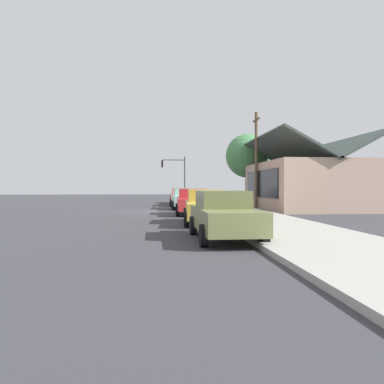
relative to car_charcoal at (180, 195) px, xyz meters
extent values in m
plane|color=#38383D|center=(13.70, -2.81, -0.81)|extent=(120.00, 120.00, 0.00)
cube|color=#A3A099|center=(13.70, 2.79, -0.73)|extent=(60.00, 4.20, 0.16)
cube|color=#2D3035|center=(0.10, -0.01, -0.13)|extent=(4.44, 2.02, 0.70)
cube|color=#27292D|center=(-0.33, 0.02, 0.50)|extent=(2.17, 1.67, 0.56)
cylinder|color=black|center=(1.50, 0.79, -0.48)|extent=(0.67, 0.26, 0.66)
cylinder|color=black|center=(1.40, -0.97, -0.48)|extent=(0.67, 0.26, 0.66)
cylinder|color=black|center=(-1.19, 0.95, -0.48)|extent=(0.67, 0.26, 0.66)
cylinder|color=black|center=(-1.29, -0.81, -0.48)|extent=(0.67, 0.26, 0.66)
cube|color=#EA8C75|center=(5.61, -0.13, -0.13)|extent=(4.81, 2.01, 0.70)
cube|color=tan|center=(5.13, -0.11, 0.50)|extent=(2.33, 1.71, 0.56)
cylinder|color=black|center=(7.11, 0.76, -0.48)|extent=(0.67, 0.24, 0.66)
cylinder|color=black|center=(7.05, -1.10, -0.48)|extent=(0.67, 0.24, 0.66)
cylinder|color=black|center=(4.16, 0.85, -0.48)|extent=(0.67, 0.24, 0.66)
cylinder|color=black|center=(4.10, -1.01, -0.48)|extent=(0.67, 0.24, 0.66)
cube|color=#9ED1BC|center=(11.21, -0.17, -0.13)|extent=(4.34, 1.84, 0.70)
cube|color=#86B1A0|center=(10.78, -0.17, 0.50)|extent=(2.09, 1.60, 0.56)
cylinder|color=black|center=(12.54, 0.75, -0.48)|extent=(0.66, 0.23, 0.66)
cylinder|color=black|center=(12.56, -1.05, -0.48)|extent=(0.66, 0.23, 0.66)
cylinder|color=black|center=(9.86, 0.72, -0.48)|extent=(0.66, 0.23, 0.66)
cylinder|color=black|center=(9.88, -1.08, -0.48)|extent=(0.66, 0.23, 0.66)
cube|color=red|center=(16.95, -0.05, -0.13)|extent=(4.55, 1.97, 0.70)
cube|color=#A9272B|center=(16.50, -0.04, 0.50)|extent=(2.21, 1.68, 0.56)
cylinder|color=black|center=(18.37, 0.83, -0.48)|extent=(0.67, 0.24, 0.66)
cylinder|color=black|center=(18.32, -1.01, -0.48)|extent=(0.67, 0.24, 0.66)
cylinder|color=black|center=(15.58, 0.91, -0.48)|extent=(0.67, 0.24, 0.66)
cylinder|color=black|center=(15.53, -0.93, -0.48)|extent=(0.67, 0.24, 0.66)
cube|color=gold|center=(22.88, 0.07, -0.13)|extent=(4.92, 2.04, 0.70)
cube|color=gold|center=(22.39, 0.10, 0.50)|extent=(2.40, 1.69, 0.56)
cylinder|color=black|center=(24.42, 0.89, -0.48)|extent=(0.67, 0.25, 0.66)
cylinder|color=black|center=(24.33, -0.90, -0.48)|extent=(0.67, 0.25, 0.66)
cylinder|color=black|center=(21.43, 1.05, -0.48)|extent=(0.67, 0.25, 0.66)
cylinder|color=black|center=(21.33, -0.74, -0.48)|extent=(0.67, 0.25, 0.66)
cube|color=olive|center=(28.33, 0.07, -0.13)|extent=(4.76, 1.85, 0.70)
cube|color=#61683C|center=(27.86, 0.06, 0.50)|extent=(2.30, 1.59, 0.56)
cylinder|color=black|center=(29.78, 0.97, -0.48)|extent=(0.66, 0.23, 0.66)
cylinder|color=black|center=(29.81, -0.78, -0.48)|extent=(0.66, 0.23, 0.66)
cylinder|color=black|center=(26.85, 0.92, -0.48)|extent=(0.66, 0.23, 0.66)
cylinder|color=black|center=(26.88, -0.84, -0.48)|extent=(0.66, 0.23, 0.66)
cube|color=tan|center=(11.81, 9.19, 0.97)|extent=(10.96, 7.19, 3.56)
cube|color=black|center=(11.81, 5.56, 1.14)|extent=(8.77, 0.08, 1.99)
cube|color=#3F4C47|center=(11.81, 7.40, 3.70)|extent=(11.56, 3.89, 2.17)
cube|color=#3F4C47|center=(11.81, 10.99, 3.70)|extent=(11.56, 3.89, 2.17)
cylinder|color=brown|center=(4.75, 6.13, 0.93)|extent=(0.44, 0.44, 3.48)
sphere|color=#47844C|center=(4.75, 6.13, 3.80)|extent=(4.11, 4.11, 4.11)
cylinder|color=#383833|center=(-4.21, 0.79, 1.79)|extent=(0.14, 0.14, 5.20)
cylinder|color=#383833|center=(-4.21, -0.51, 3.99)|extent=(0.10, 2.60, 0.10)
cube|color=black|center=(-4.21, -1.81, 3.54)|extent=(0.28, 0.24, 0.80)
sphere|color=red|center=(-4.36, -1.81, 3.80)|extent=(0.16, 0.16, 0.16)
sphere|color=yellow|center=(-4.36, -1.81, 3.54)|extent=(0.16, 0.16, 0.16)
sphere|color=green|center=(-4.36, -1.81, 3.28)|extent=(0.16, 0.16, 0.16)
cylinder|color=brown|center=(11.05, 5.39, 2.94)|extent=(0.24, 0.24, 7.50)
cube|color=brown|center=(11.05, 5.39, 6.09)|extent=(1.80, 0.12, 0.12)
cylinder|color=red|center=(23.67, 1.39, -0.38)|extent=(0.22, 0.22, 0.55)
sphere|color=red|center=(23.67, 1.39, -0.03)|extent=(0.18, 0.18, 0.18)
camera|label=1|loc=(40.88, -2.01, 0.92)|focal=36.63mm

